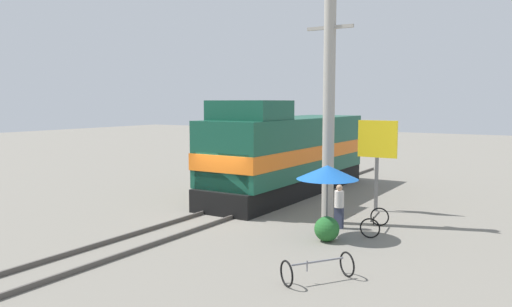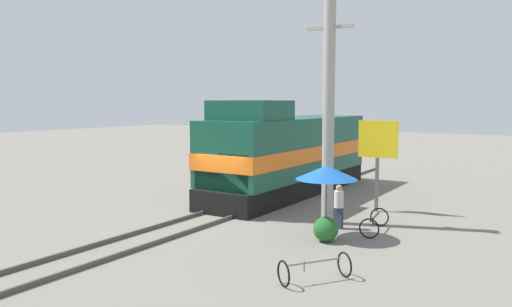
{
  "view_description": "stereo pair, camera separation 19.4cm",
  "coord_description": "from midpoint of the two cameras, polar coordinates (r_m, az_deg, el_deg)",
  "views": [
    {
      "loc": [
        11.6,
        -16.09,
        4.54
      ],
      "look_at": [
        1.2,
        0.67,
        2.51
      ],
      "focal_mm": 35.0,
      "sensor_mm": 36.0,
      "label": 1
    },
    {
      "loc": [
        11.76,
        -15.99,
        4.54
      ],
      "look_at": [
        1.2,
        0.67,
        2.51
      ],
      "focal_mm": 35.0,
      "sensor_mm": 36.0,
      "label": 2
    }
  ],
  "objects": [
    {
      "name": "ground_plane",
      "position": [
        20.36,
        -3.61,
        -7.02
      ],
      "size": [
        120.0,
        120.0,
        0.0
      ],
      "primitive_type": "plane",
      "color": "slate"
    },
    {
      "name": "rail_near",
      "position": [
        20.76,
        -5.23,
        -6.57
      ],
      "size": [
        0.08,
        33.01,
        0.15
      ],
      "primitive_type": "cube",
      "color": "#4C4742",
      "rests_on": "ground_plane"
    },
    {
      "name": "rail_far",
      "position": [
        19.94,
        -1.93,
        -7.07
      ],
      "size": [
        0.08,
        33.01,
        0.15
      ],
      "primitive_type": "cube",
      "color": "#4C4742",
      "rests_on": "ground_plane"
    },
    {
      "name": "locomotive",
      "position": [
        24.55,
        3.79,
        -0.05
      ],
      "size": [
        3.16,
        12.16,
        4.62
      ],
      "color": "black",
      "rests_on": "ground_plane"
    },
    {
      "name": "utility_pole",
      "position": [
        18.72,
        8.58,
        4.68
      ],
      "size": [
        1.8,
        0.44,
        8.24
      ],
      "color": "#9E998E",
      "rests_on": "ground_plane"
    },
    {
      "name": "vendor_umbrella",
      "position": [
        16.82,
        8.4,
        -2.15
      ],
      "size": [
        2.08,
        2.08,
        2.45
      ],
      "color": "#4C4C4C",
      "rests_on": "ground_plane"
    },
    {
      "name": "billboard_sign",
      "position": [
        21.2,
        14.0,
        0.91
      ],
      "size": [
        1.66,
        0.12,
        3.8
      ],
      "color": "#595959",
      "rests_on": "ground_plane"
    },
    {
      "name": "shrub_cluster",
      "position": [
        16.64,
        8.32,
        -8.55
      ],
      "size": [
        0.83,
        0.83,
        0.83
      ],
      "primitive_type": "sphere",
      "color": "#236028",
      "rests_on": "ground_plane"
    },
    {
      "name": "person_bystander",
      "position": [
        18.28,
        9.73,
        -5.83
      ],
      "size": [
        0.34,
        0.34,
        1.6
      ],
      "color": "#2D3347",
      "rests_on": "ground_plane"
    },
    {
      "name": "bicycle",
      "position": [
        18.14,
        13.7,
        -7.63
      ],
      "size": [
        0.94,
        1.95,
        0.68
      ],
      "rotation": [
        0.0,
        0.0,
        0.14
      ],
      "color": "black",
      "rests_on": "ground_plane"
    },
    {
      "name": "bicycle_spare",
      "position": [
        13.06,
        7.17,
        -12.92
      ],
      "size": [
        1.58,
        1.88,
        0.67
      ],
      "rotation": [
        0.0,
        0.0,
        -0.6
      ],
      "color": "black",
      "rests_on": "ground_plane"
    }
  ]
}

